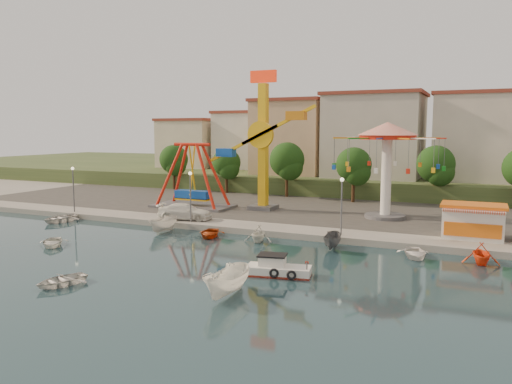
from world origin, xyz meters
The scene contains 33 objects.
ground centered at (0.00, 0.00, 0.00)m, with size 200.00×200.00×0.00m, color #15323A.
quay_deck centered at (0.00, 62.00, 0.30)m, with size 200.00×100.00×0.60m, color #9E998E.
asphalt_pad centered at (0.00, 30.00, 0.60)m, with size 90.00×28.00×0.01m, color #4C4944.
hill_terrace centered at (0.00, 67.00, 1.50)m, with size 200.00×60.00×3.00m, color #384C26.
pirate_ship_ride centered at (-13.10, 21.71, 4.39)m, with size 10.00×5.00×8.00m.
kamikaze_tower centered at (-4.00, 23.58, 8.31)m, with size 9.17×3.10×16.50m.
wave_swinger centered at (10.07, 23.76, 8.20)m, with size 11.60×11.60×10.40m.
booth_left centered at (18.96, 16.49, 2.16)m, with size 5.40×3.78×3.08m.
lamp_post_0 centered at (-24.00, 13.00, 3.10)m, with size 0.14×0.14×5.00m, color #59595E.
lamp_post_1 centered at (-8.00, 13.00, 3.10)m, with size 0.14×0.14×5.00m, color #59595E.
lamp_post_2 centered at (8.00, 13.00, 3.10)m, with size 0.14×0.14×5.00m, color #59595E.
tree_0 centered at (-26.00, 36.98, 5.47)m, with size 4.60×4.60×7.19m.
tree_1 centered at (-16.00, 36.24, 5.20)m, with size 4.35×4.35×6.80m.
tree_2 centered at (-6.00, 35.81, 5.92)m, with size 5.02×5.02×7.85m.
tree_3 centered at (4.00, 34.36, 5.55)m, with size 4.68×4.68×7.32m.
tree_4 centered at (14.00, 37.35, 5.75)m, with size 4.86×4.86×7.60m.
building_0 centered at (-33.37, 46.06, 8.93)m, with size 9.26×9.53×11.87m, color beige.
building_1 centered at (-21.33, 51.38, 7.32)m, with size 12.33×9.01×8.63m, color silver.
building_2 centered at (-8.19, 51.96, 8.62)m, with size 11.95×9.28×11.23m, color tan.
building_3 centered at (5.60, 48.80, 7.60)m, with size 12.59×10.50×9.20m, color beige.
building_4 centered at (19.07, 52.20, 7.62)m, with size 10.75×9.23×9.24m, color beige.
cabin_motorboat centered at (6.70, 0.66, 0.42)m, with size 4.72×2.57×1.57m.
rowboat_a centered at (-14.60, 0.72, 0.36)m, with size 2.47×3.46×0.72m, color white.
rowboat_b centered at (-5.39, -7.33, 0.35)m, with size 2.43×3.40×0.70m, color white.
skiff centered at (5.66, -4.88, 0.91)m, with size 1.78×4.72×1.82m, color white.
van centered at (-9.34, 14.00, 1.44)m, with size 2.36×5.82×1.69m, color white.
moored_boat_0 centered at (-22.99, 9.80, 0.43)m, with size 3.00×4.20×0.87m, color silver.
moored_boat_2 centered at (-9.24, 9.80, 0.79)m, with size 1.53×4.07×1.57m, color silver.
moored_boat_3 centered at (-3.96, 9.80, 0.37)m, with size 2.57×3.59×0.74m, color #AD380D.
moored_boat_4 centered at (1.17, 9.80, 0.77)m, with size 2.52×2.92×1.54m, color silver.
moored_boat_5 centered at (8.10, 9.80, 0.71)m, with size 1.38×3.67×1.42m, color #4F5053.
moored_boat_6 centered at (14.88, 9.80, 0.37)m, with size 2.55×3.57×0.74m, color white.
moored_boat_7 centered at (19.70, 9.80, 0.83)m, with size 2.72×3.15×1.66m, color #FC4716.
Camera 1 is at (19.37, -30.94, 10.10)m, focal length 35.00 mm.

